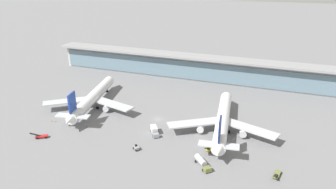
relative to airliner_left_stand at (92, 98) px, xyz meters
The scene contains 13 objects.
ground_plane 35.71m from the airliner_left_stand, ahead, with size 1200.00×1200.00×0.00m, color slate.
airliner_left_stand is the anchor object (origin of this frame).
airliner_centre_stand 65.16m from the airliner_left_stand, ahead, with size 45.49×59.60×15.88m.
service_truck_near_nose_grey 46.96m from the airliner_left_stand, 36.63° to the right, with size 3.32×3.06×2.05m.
service_truck_under_wing_yellow 66.89m from the airliner_left_stand, 15.78° to the right, with size 3.32×6.90×2.70m.
service_truck_mid_apron_olive 70.51m from the airliner_left_stand, 24.94° to the right, with size 7.48×7.85×2.95m.
service_truck_by_tail_olive 92.69m from the airliner_left_stand, 16.78° to the right, with size 2.70×6.94×2.70m.
service_truck_on_taxiway_grey 41.91m from the airliner_left_stand, 19.89° to the right, with size 5.98×7.34×3.10m.
service_truck_at_far_stand_red 33.93m from the airliner_left_stand, 94.67° to the right, with size 6.51×4.70×2.70m.
terminal_building 70.22m from the airliner_left_stand, 59.75° to the left, with size 188.53×12.80×15.20m.
safety_cone_alpha 21.24m from the airliner_left_stand, 109.91° to the right, with size 0.62×0.62×0.70m.
safety_cone_bravo 22.25m from the airliner_left_stand, 113.74° to the right, with size 0.62×0.62×0.70m.
safety_cone_charlie 21.09m from the airliner_left_stand, 64.30° to the right, with size 0.62×0.62×0.70m.
Camera 1 is at (50.02, -119.98, 64.21)m, focal length 33.63 mm.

